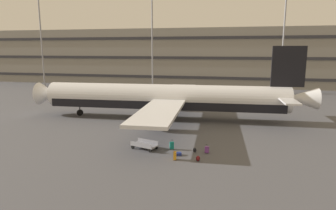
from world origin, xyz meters
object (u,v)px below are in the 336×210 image
(suitcase_orange, at_px, (175,156))
(suitcase_scuffed, at_px, (207,150))
(backpack_red, at_px, (198,159))
(backpack_teal, at_px, (195,150))
(baggage_cart, at_px, (144,145))
(airliner, at_px, (167,98))
(suitcase_navy, at_px, (178,154))
(suitcase_purple, at_px, (172,145))

(suitcase_orange, distance_m, suitcase_scuffed, 3.58)
(backpack_red, bearing_deg, suitcase_scuffed, 75.93)
(backpack_teal, relative_size, baggage_cart, 0.14)
(suitcase_orange, bearing_deg, backpack_red, 3.68)
(airliner, relative_size, suitcase_navy, 51.60)
(baggage_cart, bearing_deg, backpack_teal, 2.77)
(airliner, xyz_separation_m, backpack_red, (6.35, -15.38, -2.78))
(airliner, xyz_separation_m, suitcase_scuffed, (6.92, -13.10, -2.67))
(baggage_cart, bearing_deg, suitcase_purple, 10.37)
(suitcase_navy, relative_size, backpack_teal, 1.69)
(suitcase_purple, distance_m, suitcase_navy, 1.80)
(suitcase_orange, bearing_deg, suitcase_navy, 88.87)
(suitcase_navy, bearing_deg, airliner, 106.68)
(airliner, bearing_deg, suitcase_orange, -74.61)
(airliner, distance_m, baggage_cart, 13.55)
(suitcase_purple, distance_m, suitcase_scuffed, 3.53)
(suitcase_purple, bearing_deg, suitcase_scuffed, -4.97)
(airliner, distance_m, backpack_red, 16.87)
(suitcase_scuffed, bearing_deg, backpack_red, -104.07)
(airliner, xyz_separation_m, baggage_cart, (0.70, -13.29, -2.60))
(suitcase_orange, xyz_separation_m, backpack_teal, (1.48, 2.47, -0.21))
(suitcase_orange, distance_m, baggage_cart, 4.20)
(backpack_teal, bearing_deg, baggage_cart, -177.23)
(suitcase_purple, distance_m, backpack_teal, 2.38)
(airliner, distance_m, backpack_teal, 14.53)
(suitcase_scuffed, xyz_separation_m, backpack_teal, (-1.17, 0.06, -0.16))
(suitcase_scuffed, height_order, backpack_red, suitcase_scuffed)
(backpack_teal, xyz_separation_m, backpack_red, (0.59, -2.34, 0.04))
(suitcase_purple, bearing_deg, suitcase_navy, -59.91)
(airliner, height_order, suitcase_scuffed, airliner)
(suitcase_purple, bearing_deg, backpack_teal, -6.06)
(airliner, xyz_separation_m, suitcase_navy, (4.29, -14.33, -2.89))
(suitcase_navy, height_order, suitcase_scuffed, suitcase_scuffed)
(suitcase_scuffed, relative_size, backpack_red, 1.59)
(suitcase_scuffed, bearing_deg, suitcase_purple, 175.03)
(suitcase_orange, relative_size, suitcase_navy, 1.11)
(baggage_cart, bearing_deg, suitcase_scuffed, 1.73)
(suitcase_orange, xyz_separation_m, backpack_red, (2.08, 0.13, -0.17))
(suitcase_scuffed, xyz_separation_m, baggage_cart, (-6.21, -0.19, 0.07))
(suitcase_orange, relative_size, suitcase_purple, 0.89)
(suitcase_scuffed, height_order, backpack_teal, suitcase_scuffed)
(suitcase_scuffed, height_order, baggage_cart, suitcase_scuffed)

